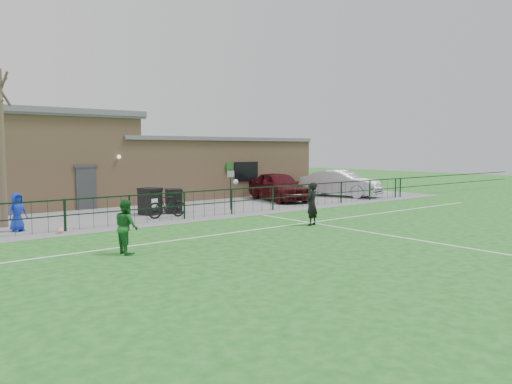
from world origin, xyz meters
TOP-DOWN VIEW (x-y plane):
  - ground at (0.00, 0.00)m, footprint 90.00×90.00m
  - paving_strip at (0.00, 13.50)m, footprint 34.00×13.00m
  - pitch_line_touch at (0.00, 7.80)m, footprint 28.00×0.10m
  - pitch_line_mid at (0.00, 4.00)m, footprint 28.00×0.10m
  - pitch_line_perp at (2.00, 0.00)m, footprint 0.10×16.00m
  - perimeter_fence at (0.00, 8.00)m, footprint 28.00×0.10m
  - bare_tree at (-8.00, 10.50)m, footprint 0.30×0.30m
  - wheelie_bin_left at (-1.96, 10.24)m, footprint 0.95×1.02m
  - wheelie_bin_right at (-0.87, 10.03)m, footprint 0.94×0.99m
  - sign_post at (2.00, 9.45)m, footprint 0.07×0.07m
  - car_maroon at (6.63, 11.08)m, footprint 3.03×5.20m
  - car_silver at (11.40, 10.60)m, footprint 3.15×5.30m
  - bicycle_d at (-1.90, 8.81)m, footprint 1.86×0.54m
  - spectator_child at (-7.85, 9.07)m, footprint 0.79×0.63m
  - goalkeeper_kick at (1.53, 3.52)m, footprint 1.77×3.66m
  - outfield_player at (-6.38, 3.06)m, footprint 0.61×0.78m
  - ball_ground at (-6.79, 7.70)m, footprint 0.22×0.22m
  - clubhouse at (-0.88, 16.50)m, footprint 24.25×5.40m

SIDE VIEW (x-z plane):
  - ground at x=0.00m, z-range 0.00..0.00m
  - pitch_line_touch at x=0.00m, z-range 0.00..0.01m
  - pitch_line_mid at x=0.00m, z-range 0.00..0.01m
  - pitch_line_perp at x=2.00m, z-range 0.00..0.01m
  - paving_strip at x=0.00m, z-range 0.00..0.02m
  - ball_ground at x=-6.79m, z-range 0.00..0.22m
  - wheelie_bin_right at x=-0.87m, z-range 0.02..1.07m
  - bicycle_d at x=-1.90m, z-range 0.02..1.13m
  - wheelie_bin_left at x=-1.96m, z-range 0.02..1.15m
  - perimeter_fence at x=0.00m, z-range 0.00..1.20m
  - spectator_child at x=-7.85m, z-range 0.02..1.43m
  - outfield_player at x=-6.38m, z-range 0.00..1.57m
  - car_silver at x=11.40m, z-range 0.02..1.67m
  - car_maroon at x=6.63m, z-range 0.02..1.68m
  - goalkeeper_kick at x=1.53m, z-range 0.01..1.73m
  - sign_post at x=2.00m, z-range 0.02..2.02m
  - clubhouse at x=-0.88m, z-range -0.26..4.70m
  - bare_tree at x=-8.00m, z-range 0.00..6.00m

